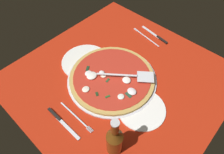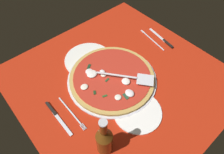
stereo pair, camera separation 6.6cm
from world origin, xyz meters
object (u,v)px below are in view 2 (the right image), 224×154
dinner_plate_left (137,112)px  pizza (112,77)px  pizza_server (129,77)px  place_setting_near (158,40)px  dinner_plate_right (88,60)px  place_setting_far (64,115)px  beer_bottle (104,140)px

dinner_plate_left → pizza: pizza is taller
dinner_plate_left → pizza: size_ratio=0.51×
pizza_server → place_setting_near: bearing=68.9°
dinner_plate_right → dinner_plate_left: bearing=176.1°
dinner_plate_left → place_setting_near: size_ratio=0.94×
place_setting_near → dinner_plate_right: bearing=79.4°
place_setting_far → dinner_plate_right: bearing=124.4°
place_setting_near → beer_bottle: beer_bottle is taller
dinner_plate_left → place_setting_far: bearing=51.2°
dinner_plate_right → beer_bottle: size_ratio=1.10×
pizza_server → place_setting_near: pizza_server is taller
place_setting_far → pizza_server: bearing=79.9°
dinner_plate_left → place_setting_near: (25.21, -42.76, -0.14)cm
dinner_plate_right → beer_bottle: beer_bottle is taller
beer_bottle → place_setting_near: bearing=-66.3°
pizza_server → beer_bottle: 34.02cm
dinner_plate_right → beer_bottle: bearing=150.8°
pizza → pizza_server: size_ratio=1.77×
dinner_plate_left → dinner_plate_right: 39.41cm
pizza_server → beer_bottle: (-16.86, 29.25, 4.21)cm
pizza_server → place_setting_far: 34.52cm
place_setting_far → pizza: bearing=91.7°
dinner_plate_left → dinner_plate_right: bearing=-3.9°
place_setting_near → pizza: bearing=104.7°
dinner_plate_right → place_setting_far: place_setting_far is taller
pizza → beer_bottle: 34.55cm
pizza → beer_bottle: (-23.73, 24.20, 6.70)cm
dinner_plate_right → pizza: 18.32cm
dinner_plate_right → place_setting_near: size_ratio=1.12×
place_setting_far → beer_bottle: beer_bottle is taller
place_setting_near → beer_bottle: (-27.87, 63.58, 8.34)cm
place_setting_far → beer_bottle: size_ratio=0.95×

